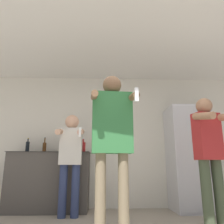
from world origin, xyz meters
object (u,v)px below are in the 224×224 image
object	(u,v)px
person_woman_foreground	(112,134)
bottle_dark_rum	(44,147)
refrigerator	(189,157)
person_spectator_back	(71,155)
bottle_clear_vodka	(27,147)
bottle_tall_gin	(83,147)
person_man_side	(209,149)
bottle_green_wine	(64,146)

from	to	relation	value
person_woman_foreground	bottle_dark_rum	bearing A→B (deg)	124.31
refrigerator	person_spectator_back	size ratio (longest dim) A/B	1.15
refrigerator	bottle_clear_vodka	world-z (taller)	refrigerator
person_woman_foreground	person_spectator_back	world-z (taller)	person_woman_foreground
person_woman_foreground	refrigerator	bearing A→B (deg)	47.84
bottle_dark_rum	person_woman_foreground	distance (m)	2.09
bottle_tall_gin	person_spectator_back	bearing A→B (deg)	-105.92
refrigerator	bottle_clear_vodka	bearing A→B (deg)	177.80
bottle_tall_gin	person_man_side	distance (m)	2.16
bottle_green_wine	person_spectator_back	world-z (taller)	person_spectator_back
person_woman_foreground	person_spectator_back	bearing A→B (deg)	116.94
refrigerator	bottle_tall_gin	distance (m)	1.95
bottle_green_wine	person_woman_foreground	xyz separation A→B (m)	(0.82, -1.73, -0.02)
bottle_green_wine	refrigerator	bearing A→B (deg)	-2.84
bottle_tall_gin	bottle_green_wine	bearing A→B (deg)	180.00
bottle_dark_rum	bottle_clear_vodka	xyz separation A→B (m)	(-0.31, 0.00, 0.00)
bottle_tall_gin	person_man_side	world-z (taller)	person_man_side
person_spectator_back	bottle_dark_rum	bearing A→B (deg)	137.72
bottle_clear_vodka	person_woman_foreground	xyz separation A→B (m)	(1.49, -1.73, -0.01)
person_man_side	bottle_green_wine	bearing A→B (deg)	150.81
bottle_clear_vodka	bottle_green_wine	distance (m)	0.67
bottle_dark_rum	person_woman_foreground	world-z (taller)	person_woman_foreground
person_man_side	refrigerator	bearing A→B (deg)	82.33
bottle_clear_vodka	person_spectator_back	world-z (taller)	person_spectator_back
bottle_clear_vodka	person_spectator_back	xyz separation A→B (m)	(0.87, -0.51, -0.16)
refrigerator	bottle_green_wine	distance (m)	2.30
bottle_green_wine	bottle_clear_vodka	bearing A→B (deg)	180.00
person_spectator_back	person_man_side	bearing A→B (deg)	-19.50
bottle_clear_vodka	bottle_green_wine	bearing A→B (deg)	0.00
bottle_clear_vodka	bottle_green_wine	size ratio (longest dim) A/B	0.89
bottle_dark_rum	bottle_green_wine	xyz separation A→B (m)	(0.36, 0.00, 0.01)
bottle_clear_vodka	person_man_side	distance (m)	3.05
refrigerator	person_woman_foreground	bearing A→B (deg)	-132.16
bottle_dark_rum	bottle_green_wine	bearing A→B (deg)	0.00
bottle_green_wine	person_woman_foreground	bearing A→B (deg)	-64.57
bottle_tall_gin	person_man_side	size ratio (longest dim) A/B	0.16
bottle_tall_gin	bottle_clear_vodka	world-z (taller)	bottle_tall_gin
bottle_clear_vodka	person_spectator_back	bearing A→B (deg)	-30.41
bottle_dark_rum	bottle_clear_vodka	size ratio (longest dim) A/B	1.05
bottle_dark_rum	bottle_clear_vodka	bearing A→B (deg)	180.00
refrigerator	bottle_green_wine	xyz separation A→B (m)	(-2.29, 0.11, 0.20)
refrigerator	person_spectator_back	distance (m)	2.12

